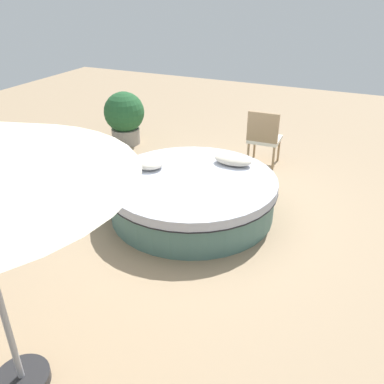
{
  "coord_description": "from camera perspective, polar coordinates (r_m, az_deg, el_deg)",
  "views": [
    {
      "loc": [
        -2.04,
        4.48,
        2.9
      ],
      "look_at": [
        0.0,
        0.0,
        0.32
      ],
      "focal_mm": 38.18,
      "sensor_mm": 36.0,
      "label": 1
    }
  ],
  "objects": [
    {
      "name": "ground_plane",
      "position": [
        5.71,
        0.0,
        -2.85
      ],
      "size": [
        16.0,
        16.0,
        0.0
      ],
      "primitive_type": "plane",
      "color": "#9E8466"
    },
    {
      "name": "patio_chair",
      "position": [
        7.06,
        9.99,
        7.86
      ],
      "size": [
        0.53,
        0.51,
        0.98
      ],
      "rotation": [
        0.0,
        0.0,
        3.17
      ],
      "color": "#997A56",
      "rests_on": "ground_plane"
    },
    {
      "name": "round_bed",
      "position": [
        5.58,
        0.0,
        -0.42
      ],
      "size": [
        2.3,
        2.3,
        0.53
      ],
      "color": "#4C726B",
      "rests_on": "ground_plane"
    },
    {
      "name": "planter",
      "position": [
        8.1,
        -9.42,
        10.43
      ],
      "size": [
        0.77,
        0.77,
        1.02
      ],
      "color": "gray",
      "rests_on": "ground_plane"
    },
    {
      "name": "throw_pillow_0",
      "position": [
        5.87,
        5.75,
        4.5
      ],
      "size": [
        0.55,
        0.3,
        0.14
      ],
      "primitive_type": "ellipsoid",
      "color": "beige",
      "rests_on": "round_bed"
    },
    {
      "name": "throw_pillow_1",
      "position": [
        5.77,
        -6.03,
        4.07
      ],
      "size": [
        0.42,
        0.38,
        0.14
      ],
      "primitive_type": "ellipsoid",
      "color": "silver",
      "rests_on": "round_bed"
    }
  ]
}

